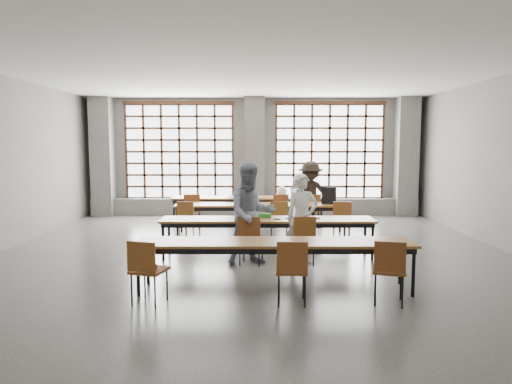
# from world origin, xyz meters

# --- Properties ---
(floor) EXTENTS (11.00, 11.00, 0.00)m
(floor) POSITION_xyz_m (0.00, 0.00, 0.00)
(floor) COLOR #4B4B49
(floor) RESTS_ON ground
(ceiling) EXTENTS (11.00, 11.00, 0.00)m
(ceiling) POSITION_xyz_m (0.00, 0.00, 3.50)
(ceiling) COLOR silver
(ceiling) RESTS_ON floor
(wall_back) EXTENTS (10.00, 0.00, 10.00)m
(wall_back) POSITION_xyz_m (0.00, 5.50, 1.75)
(wall_back) COLOR #62625F
(wall_back) RESTS_ON floor
(wall_front) EXTENTS (10.00, 0.00, 10.00)m
(wall_front) POSITION_xyz_m (0.00, -5.50, 1.75)
(wall_front) COLOR #62625F
(wall_front) RESTS_ON floor
(column_left) EXTENTS (0.60, 0.55, 3.50)m
(column_left) POSITION_xyz_m (-4.50, 5.22, 1.75)
(column_left) COLOR #535350
(column_left) RESTS_ON floor
(column_mid) EXTENTS (0.60, 0.55, 3.50)m
(column_mid) POSITION_xyz_m (0.00, 5.22, 1.75)
(column_mid) COLOR #535350
(column_mid) RESTS_ON floor
(column_right) EXTENTS (0.60, 0.55, 3.50)m
(column_right) POSITION_xyz_m (4.50, 5.22, 1.75)
(column_right) COLOR #535350
(column_right) RESTS_ON floor
(window_left) EXTENTS (3.32, 0.12, 3.00)m
(window_left) POSITION_xyz_m (-2.25, 5.42, 1.90)
(window_left) COLOR white
(window_left) RESTS_ON wall_back
(window_right) EXTENTS (3.32, 0.12, 3.00)m
(window_right) POSITION_xyz_m (2.25, 5.42, 1.90)
(window_right) COLOR white
(window_right) RESTS_ON wall_back
(sill_ledge) EXTENTS (9.80, 0.35, 0.50)m
(sill_ledge) POSITION_xyz_m (0.00, 5.30, 0.25)
(sill_ledge) COLOR #535350
(sill_ledge) RESTS_ON floor
(desk_row_a) EXTENTS (4.00, 0.70, 0.73)m
(desk_row_a) POSITION_xyz_m (-0.17, 3.71, 0.66)
(desk_row_a) COLOR brown
(desk_row_a) RESTS_ON floor
(desk_row_b) EXTENTS (4.00, 0.70, 0.73)m
(desk_row_b) POSITION_xyz_m (0.16, 2.29, 0.66)
(desk_row_b) COLOR brown
(desk_row_b) RESTS_ON floor
(desk_row_c) EXTENTS (4.00, 0.70, 0.73)m
(desk_row_c) POSITION_xyz_m (0.27, 0.19, 0.66)
(desk_row_c) COLOR brown
(desk_row_c) RESTS_ON floor
(desk_row_d) EXTENTS (4.00, 0.70, 0.73)m
(desk_row_d) POSITION_xyz_m (0.33, -1.82, 0.66)
(desk_row_d) COLOR brown
(desk_row_d) RESTS_ON floor
(chair_back_left) EXTENTS (0.45, 0.46, 0.88)m
(chair_back_left) POSITION_xyz_m (-1.56, 3.08, 0.54)
(chair_back_left) COLOR brown
(chair_back_left) RESTS_ON floor
(chair_back_mid) EXTENTS (0.49, 0.49, 0.88)m
(chair_back_mid) POSITION_xyz_m (0.65, 3.08, 0.54)
(chair_back_mid) COLOR brown
(chair_back_mid) RESTS_ON floor
(chair_back_right) EXTENTS (0.50, 0.50, 0.88)m
(chair_back_right) POSITION_xyz_m (1.45, 3.08, 0.54)
(chair_back_right) COLOR brown
(chair_back_right) RESTS_ON floor
(chair_mid_left) EXTENTS (0.53, 0.53, 0.88)m
(chair_mid_left) POSITION_xyz_m (-1.46, 1.66, 0.54)
(chair_mid_left) COLOR brown
(chair_mid_left) RESTS_ON floor
(chair_mid_centre) EXTENTS (0.44, 0.44, 0.88)m
(chair_mid_centre) POSITION_xyz_m (0.56, 1.66, 0.54)
(chair_mid_centre) COLOR brown
(chair_mid_centre) RESTS_ON floor
(chair_mid_right) EXTENTS (0.48, 0.48, 0.88)m
(chair_mid_right) POSITION_xyz_m (1.95, 1.66, 0.54)
(chair_mid_right) COLOR brown
(chair_mid_right) RESTS_ON floor
(chair_front_left) EXTENTS (0.49, 0.49, 0.88)m
(chair_front_left) POSITION_xyz_m (-0.05, -0.44, 0.54)
(chair_front_left) COLOR brown
(chair_front_left) RESTS_ON floor
(chair_front_right) EXTENTS (0.47, 0.47, 0.88)m
(chair_front_right) POSITION_xyz_m (0.88, -0.44, 0.54)
(chair_front_right) COLOR brown
(chair_front_right) RESTS_ON floor
(chair_near_left) EXTENTS (0.52, 0.52, 0.88)m
(chair_near_left) POSITION_xyz_m (-1.39, -2.45, 0.54)
(chair_near_left) COLOR maroon
(chair_near_left) RESTS_ON floor
(chair_near_mid) EXTENTS (0.44, 0.44, 0.88)m
(chair_near_mid) POSITION_xyz_m (0.53, -2.45, 0.54)
(chair_near_mid) COLOR brown
(chair_near_mid) RESTS_ON floor
(chair_near_right) EXTENTS (0.51, 0.51, 0.88)m
(chair_near_right) POSITION_xyz_m (1.81, -2.45, 0.54)
(chair_near_right) COLOR brown
(chair_near_right) RESTS_ON floor
(student_male) EXTENTS (0.67, 0.53, 1.61)m
(student_male) POSITION_xyz_m (0.87, -0.31, 0.81)
(student_male) COLOR white
(student_male) RESTS_ON floor
(student_female) EXTENTS (1.02, 0.89, 1.80)m
(student_female) POSITION_xyz_m (-0.03, -0.31, 0.90)
(student_female) COLOR #1A294E
(student_female) RESTS_ON floor
(student_back) EXTENTS (1.14, 0.71, 1.69)m
(student_back) POSITION_xyz_m (1.43, 3.21, 0.85)
(student_back) COLOR black
(student_back) RESTS_ON floor
(laptop_front) EXTENTS (0.46, 0.44, 0.26)m
(laptop_front) POSITION_xyz_m (0.85, 0.29, 0.79)
(laptop_front) COLOR #BBBCC1
(laptop_front) RESTS_ON desk_row_c
(laptop_back) EXTENTS (0.41, 0.36, 0.26)m
(laptop_back) POSITION_xyz_m (1.17, 3.82, 0.79)
(laptop_back) COLOR #B4B4B9
(laptop_back) RESTS_ON desk_row_a
(mouse) EXTENTS (0.11, 0.08, 0.04)m
(mouse) POSITION_xyz_m (1.22, 0.17, 0.75)
(mouse) COLOR silver
(mouse) RESTS_ON desk_row_c
(green_box) EXTENTS (0.25, 0.10, 0.09)m
(green_box) POSITION_xyz_m (0.22, 0.27, 0.78)
(green_box) COLOR #30812A
(green_box) RESTS_ON desk_row_c
(phone) EXTENTS (0.14, 0.07, 0.01)m
(phone) POSITION_xyz_m (0.45, 0.09, 0.74)
(phone) COLOR black
(phone) RESTS_ON desk_row_c
(paper_sheet_a) EXTENTS (0.30, 0.22, 0.00)m
(paper_sheet_a) POSITION_xyz_m (-0.44, 2.34, 0.73)
(paper_sheet_a) COLOR white
(paper_sheet_a) RESTS_ON desk_row_b
(paper_sheet_b) EXTENTS (0.32, 0.24, 0.00)m
(paper_sheet_b) POSITION_xyz_m (-0.14, 2.24, 0.73)
(paper_sheet_b) COLOR white
(paper_sheet_b) RESTS_ON desk_row_b
(backpack) EXTENTS (0.37, 0.29, 0.40)m
(backpack) POSITION_xyz_m (1.76, 2.34, 0.93)
(backpack) COLOR black
(backpack) RESTS_ON desk_row_b
(plastic_bag) EXTENTS (0.32, 0.29, 0.29)m
(plastic_bag) POSITION_xyz_m (0.73, 3.76, 0.87)
(plastic_bag) COLOR white
(plastic_bag) RESTS_ON desk_row_a
(red_pouch) EXTENTS (0.21, 0.13, 0.06)m
(red_pouch) POSITION_xyz_m (-1.37, -2.37, 0.50)
(red_pouch) COLOR #AB2D15
(red_pouch) RESTS_ON chair_near_left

